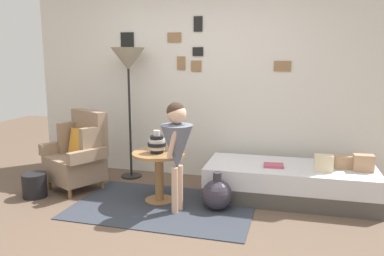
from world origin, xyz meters
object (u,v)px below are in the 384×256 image
Objects in this scene: vase_striped at (157,144)px; floor_lamp at (128,64)px; side_table at (159,166)px; person_child at (177,143)px; demijohn_near at (217,194)px; book_on_daybed at (273,165)px; magazine_basket at (35,185)px; armchair at (79,154)px; daybed at (289,182)px.

floor_lamp reaches higher than vase_striped.
side_table is at bearing 56.97° from vase_striped.
side_table is at bearing 139.69° from person_child.
book_on_daybed is at bearing 38.00° from demijohn_near.
magazine_basket is (-1.45, -0.24, -0.54)m from vase_striped.
magazine_basket is (-1.47, -0.26, -0.27)m from side_table.
floor_lamp is at bearing 134.43° from person_child.
vase_striped is at bearing 176.25° from demijohn_near.
armchair is at bearing 51.35° from magazine_basket.
side_table is 1.52m from floor_lamp.
floor_lamp is at bearing 172.04° from daybed.
daybed is 1.59m from vase_striped.
demijohn_near is at bearing 5.22° from magazine_basket.
vase_striped is at bearing 9.48° from magazine_basket.
book_on_daybed is (1.94, -0.39, -1.13)m from floor_lamp.
vase_striped is 0.91× the size of magazine_basket.
daybed is 7.53× the size of vase_striped.
floor_lamp is 2.27m from book_on_daybed.
person_child is at bearing 0.54° from magazine_basket.
person_child is (0.99, -1.01, -0.78)m from floor_lamp.
armchair is 3.82× the size of vase_striped.
demijohn_near is at bearing 24.60° from person_child.
floor_lamp is at bearing 132.47° from side_table.
magazine_basket is at bearing -166.85° from book_on_daybed.
side_table is 0.35× the size of floor_lamp.
daybed reaches higher than magazine_basket.
person_child is at bearing -16.47° from armchair.
person_child is 4.20× the size of magazine_basket.
person_child is 0.73m from demijohn_near.
demijohn_near is 1.49× the size of magazine_basket.
demijohn_near is at bearing -142.00° from book_on_daybed.
person_child reaches higher than vase_striped.
person_child reaches higher than book_on_daybed.
daybed is 8.70× the size of book_on_daybed.
floor_lamp reaches higher than side_table.
vase_striped is (1.11, -0.19, 0.24)m from armchair.
person_child reaches higher than armchair.
floor_lamp is 1.61m from person_child.
daybed is 1.10× the size of floor_lamp.
daybed is 3.16× the size of side_table.
vase_striped reaches higher than side_table.
armchair is 1.51m from person_child.
armchair is 0.63m from magazine_basket.
armchair is 1.32m from floor_lamp.
person_child reaches higher than daybed.
vase_striped is 1.16× the size of book_on_daybed.
floor_lamp is 7.94× the size of book_on_daybed.
vase_striped is 0.22× the size of person_child.
book_on_daybed is at bearing 13.15° from magazine_basket.
floor_lamp is (-2.12, 0.30, 1.34)m from daybed.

